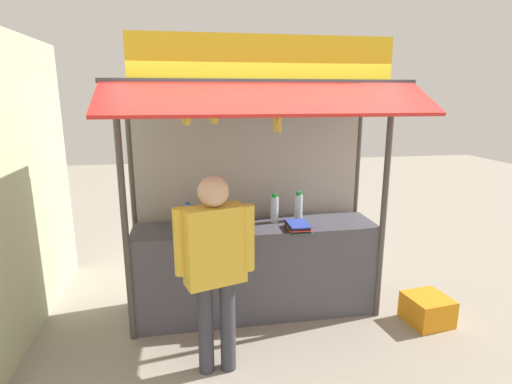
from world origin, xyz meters
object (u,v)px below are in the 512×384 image
at_px(banana_bunch_rightmost, 186,117).
at_px(water_bottle_back_left, 211,216).
at_px(magazine_stack_front_right, 298,226).
at_px(plastic_crate, 427,309).
at_px(water_bottle_front_left, 298,207).
at_px(vendor_person, 215,258).
at_px(banana_bunch_leftmost, 214,116).
at_px(water_bottle_rear_center, 274,209).
at_px(magazine_stack_mid_left, 232,228).
at_px(water_bottle_far_right, 188,213).
at_px(banana_bunch_inner_right, 278,123).

bearing_deg(banana_bunch_rightmost, water_bottle_back_left, 63.18).
bearing_deg(magazine_stack_front_right, banana_bunch_rightmost, -169.47).
bearing_deg(plastic_crate, water_bottle_front_left, 152.49).
relative_size(banana_bunch_rightmost, plastic_crate, 0.62).
distance_m(water_bottle_back_left, magazine_stack_front_right, 0.86).
height_order(water_bottle_back_left, magazine_stack_front_right, water_bottle_back_left).
relative_size(water_bottle_front_left, vendor_person, 0.19).
height_order(water_bottle_back_left, banana_bunch_leftmost, banana_bunch_leftmost).
distance_m(water_bottle_rear_center, magazine_stack_mid_left, 0.55).
bearing_deg(water_bottle_rear_center, magazine_stack_front_right, -58.04).
bearing_deg(magazine_stack_mid_left, vendor_person, -106.88).
xyz_separation_m(water_bottle_back_left, vendor_person, (-0.03, -0.88, -0.08)).
xyz_separation_m(water_bottle_back_left, banana_bunch_rightmost, (-0.20, -0.40, 0.99)).
bearing_deg(water_bottle_far_right, water_bottle_front_left, -4.56).
height_order(magazine_stack_mid_left, magazine_stack_front_right, magazine_stack_mid_left).
xyz_separation_m(magazine_stack_mid_left, vendor_person, (-0.21, -0.69, -0.01)).
bearing_deg(water_bottle_back_left, water_bottle_front_left, 6.35).
bearing_deg(water_bottle_front_left, water_bottle_far_right, 175.44).
bearing_deg(water_bottle_back_left, banana_bunch_leftmost, -85.84).
distance_m(water_bottle_back_left, plastic_crate, 2.37).
xyz_separation_m(water_bottle_rear_center, vendor_person, (-0.68, -0.95, -0.10)).
bearing_deg(vendor_person, banana_bunch_rightmost, 93.30).
xyz_separation_m(water_bottle_back_left, water_bottle_front_left, (0.92, 0.10, 0.02)).
relative_size(magazine_stack_mid_left, banana_bunch_leftmost, 1.22).
distance_m(water_bottle_back_left, banana_bunch_leftmost, 1.07).
bearing_deg(magazine_stack_front_right, water_bottle_far_right, 159.07).
bearing_deg(water_bottle_front_left, banana_bunch_leftmost, -150.66).
xyz_separation_m(water_bottle_far_right, banana_bunch_leftmost, (0.25, -0.59, 1.01)).
distance_m(water_bottle_front_left, plastic_crate, 1.65).
height_order(magazine_stack_front_right, banana_bunch_leftmost, banana_bunch_leftmost).
xyz_separation_m(water_bottle_back_left, water_bottle_rear_center, (0.66, 0.07, 0.02)).
bearing_deg(vendor_person, water_bottle_far_right, 83.55).
distance_m(banana_bunch_rightmost, banana_bunch_inner_right, 0.78).
relative_size(banana_bunch_leftmost, vendor_person, 0.14).
distance_m(banana_bunch_leftmost, plastic_crate, 2.85).
relative_size(banana_bunch_rightmost, vendor_person, 0.15).
bearing_deg(magazine_stack_front_right, water_bottle_front_left, 73.71).
bearing_deg(plastic_crate, banana_bunch_inner_right, 175.65).
relative_size(water_bottle_front_left, water_bottle_far_right, 1.39).
bearing_deg(banana_bunch_inner_right, water_bottle_far_right, 143.28).
xyz_separation_m(water_bottle_rear_center, magazine_stack_front_right, (0.17, -0.28, -0.11)).
relative_size(banana_bunch_leftmost, banana_bunch_rightmost, 0.96).
relative_size(water_bottle_back_left, banana_bunch_leftmost, 1.11).
xyz_separation_m(water_bottle_front_left, magazine_stack_front_right, (-0.09, -0.31, -0.11)).
height_order(banana_bunch_rightmost, banana_bunch_inner_right, same).
bearing_deg(water_bottle_rear_center, banana_bunch_inner_right, -100.34).
height_order(vendor_person, plastic_crate, vendor_person).
xyz_separation_m(magazine_stack_front_right, vendor_person, (-0.86, -0.67, 0.01)).
relative_size(water_bottle_back_left, water_bottle_far_right, 1.19).
distance_m(water_bottle_rear_center, water_bottle_far_right, 0.89).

